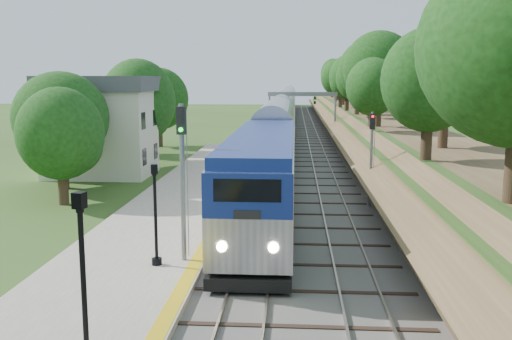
# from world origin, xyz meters

# --- Properties ---
(trackbed) EXTENTS (9.50, 170.00, 0.28)m
(trackbed) POSITION_xyz_m (2.00, 60.00, 0.07)
(trackbed) COLOR #4C4944
(trackbed) RESTS_ON ground
(platform) EXTENTS (6.40, 68.00, 0.38)m
(platform) POSITION_xyz_m (-5.20, 16.00, 0.19)
(platform) COLOR gray
(platform) RESTS_ON ground
(yellow_stripe) EXTENTS (0.55, 68.00, 0.01)m
(yellow_stripe) POSITION_xyz_m (-2.35, 16.00, 0.39)
(yellow_stripe) COLOR gold
(yellow_stripe) RESTS_ON platform
(embankment) EXTENTS (10.64, 170.00, 11.70)m
(embankment) POSITION_xyz_m (10.35, 60.00, 1.95)
(embankment) COLOR brown
(embankment) RESTS_ON ground
(station_building) EXTENTS (8.60, 6.60, 8.00)m
(station_building) POSITION_xyz_m (-14.00, 30.00, 4.09)
(station_building) COLOR silver
(station_building) RESTS_ON ground
(signal_gantry) EXTENTS (8.40, 0.38, 6.20)m
(signal_gantry) POSITION_xyz_m (2.47, 54.99, 4.82)
(signal_gantry) COLOR slate
(signal_gantry) RESTS_ON ground
(trees_behind_platform) EXTENTS (7.82, 53.32, 7.21)m
(trees_behind_platform) POSITION_xyz_m (-11.17, 20.67, 4.53)
(trees_behind_platform) COLOR #332316
(trees_behind_platform) RESTS_ON ground
(train) EXTENTS (3.23, 151.50, 4.76)m
(train) POSITION_xyz_m (0.00, 79.00, 2.41)
(train) COLOR black
(train) RESTS_ON trackbed
(lamppost_mid) EXTENTS (0.45, 0.45, 4.59)m
(lamppost_mid) POSITION_xyz_m (-3.78, -1.13, 2.43)
(lamppost_mid) COLOR black
(lamppost_mid) RESTS_ON platform
(lamppost_far) EXTENTS (0.40, 0.40, 4.09)m
(lamppost_far) POSITION_xyz_m (-3.87, 6.90, 2.21)
(lamppost_far) COLOR black
(lamppost_far) RESTS_ON platform
(signal_platform) EXTENTS (0.38, 0.30, 6.43)m
(signal_platform) POSITION_xyz_m (-2.90, 7.61, 4.33)
(signal_platform) COLOR slate
(signal_platform) RESTS_ON platform
(signal_farside) EXTENTS (0.31, 0.25, 5.73)m
(signal_farside) POSITION_xyz_m (6.20, 19.29, 3.62)
(signal_farside) COLOR slate
(signal_farside) RESTS_ON ground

